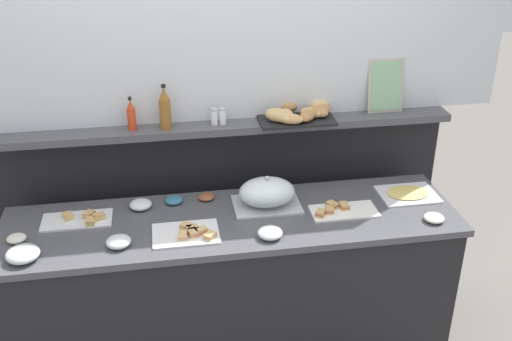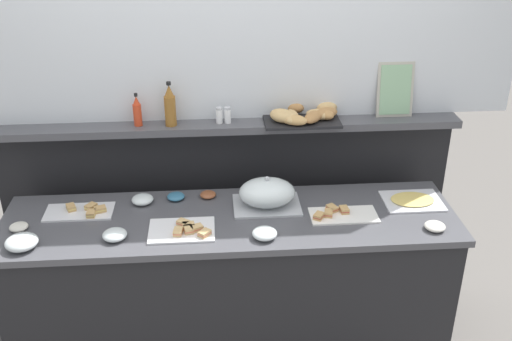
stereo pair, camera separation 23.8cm
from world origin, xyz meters
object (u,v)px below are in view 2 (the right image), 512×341
(vinegar_bottle_amber, at_px, (170,106))
(framed_picture, at_px, (395,90))
(sandwich_platter_side, at_px, (340,214))
(serving_cloche, at_px, (267,194))
(condiment_bowl_cream, at_px, (176,196))
(glass_bowl_extra, at_px, (22,243))
(condiment_bowl_red, at_px, (208,195))
(hot_sauce_bottle, at_px, (137,112))
(sandwich_platter_rear, at_px, (184,230))
(condiment_bowl_teal, at_px, (19,227))
(salt_shaker, at_px, (219,115))
(bread_basket, at_px, (305,115))
(pepper_shaker, at_px, (228,115))
(glass_bowl_small, at_px, (265,234))
(condiment_bowl_dark, at_px, (435,226))
(cold_cuts_platter, at_px, (412,200))
(sandwich_platter_front, at_px, (82,211))
(glass_bowl_large, at_px, (143,200))
(glass_bowl_medium, at_px, (115,235))

(vinegar_bottle_amber, relative_size, framed_picture, 0.80)
(sandwich_platter_side, bearing_deg, serving_cloche, 160.50)
(condiment_bowl_cream, xyz_separation_m, vinegar_bottle_amber, (-0.01, 0.18, 0.43))
(glass_bowl_extra, height_order, condiment_bowl_red, glass_bowl_extra)
(hot_sauce_bottle, bearing_deg, glass_bowl_extra, -129.90)
(sandwich_platter_rear, distance_m, condiment_bowl_teal, 0.79)
(sandwich_platter_side, distance_m, salt_shaker, 0.81)
(vinegar_bottle_amber, distance_m, salt_shaker, 0.26)
(glass_bowl_extra, distance_m, condiment_bowl_cream, 0.79)
(hot_sauce_bottle, bearing_deg, condiment_bowl_teal, -141.75)
(condiment_bowl_cream, distance_m, vinegar_bottle_amber, 0.47)
(serving_cloche, xyz_separation_m, bread_basket, (0.23, 0.29, 0.31))
(sandwich_platter_rear, xyz_separation_m, condiment_bowl_red, (0.11, 0.33, 0.00))
(condiment_bowl_cream, bearing_deg, pepper_shaker, 34.40)
(condiment_bowl_red, bearing_deg, pepper_shaker, 57.59)
(pepper_shaker, bearing_deg, bread_basket, -1.85)
(glass_bowl_small, xyz_separation_m, bread_basket, (0.26, 0.58, 0.36))
(condiment_bowl_dark, bearing_deg, vinegar_bottle_amber, 155.38)
(condiment_bowl_red, relative_size, salt_shaker, 0.97)
(cold_cuts_platter, bearing_deg, hot_sauce_bottle, 167.14)
(sandwich_platter_front, height_order, condiment_bowl_cream, sandwich_platter_front)
(cold_cuts_platter, relative_size, condiment_bowl_teal, 3.40)
(glass_bowl_large, height_order, condiment_bowl_red, glass_bowl_large)
(sandwich_platter_side, distance_m, serving_cloche, 0.38)
(sandwich_platter_front, height_order, bread_basket, bread_basket)
(sandwich_platter_front, bearing_deg, framed_picture, 11.60)
(glass_bowl_extra, bearing_deg, vinegar_bottle_amber, 41.10)
(vinegar_bottle_amber, bearing_deg, salt_shaker, 2.35)
(hot_sauce_bottle, bearing_deg, condiment_bowl_red, -28.03)
(sandwich_platter_front, xyz_separation_m, sandwich_platter_rear, (0.52, -0.21, 0.00))
(sandwich_platter_rear, height_order, condiment_bowl_cream, sandwich_platter_rear)
(cold_cuts_platter, bearing_deg, serving_cloche, 178.90)
(cold_cuts_platter, distance_m, bread_basket, 0.71)
(sandwich_platter_side, bearing_deg, framed_picture, 52.04)
(bread_basket, bearing_deg, condiment_bowl_dark, -46.07)
(glass_bowl_medium, bearing_deg, vinegar_bottle_amber, 64.74)
(condiment_bowl_cream, relative_size, framed_picture, 0.31)
(cold_cuts_platter, distance_m, pepper_shaker, 1.06)
(serving_cloche, height_order, glass_bowl_large, serving_cloche)
(condiment_bowl_red, bearing_deg, condiment_bowl_dark, -20.40)
(condiment_bowl_cream, height_order, framed_picture, framed_picture)
(glass_bowl_medium, distance_m, glass_bowl_extra, 0.41)
(condiment_bowl_cream, relative_size, pepper_shaker, 1.05)
(glass_bowl_medium, relative_size, condiment_bowl_teal, 1.31)
(sandwich_platter_front, distance_m, vinegar_bottle_amber, 0.69)
(sandwich_platter_front, bearing_deg, vinegar_bottle_amber, 32.64)
(glass_bowl_medium, distance_m, condiment_bowl_red, 0.57)
(salt_shaker, relative_size, framed_picture, 0.30)
(sandwich_platter_side, distance_m, glass_bowl_medium, 1.09)
(sandwich_platter_rear, distance_m, salt_shaker, 0.66)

